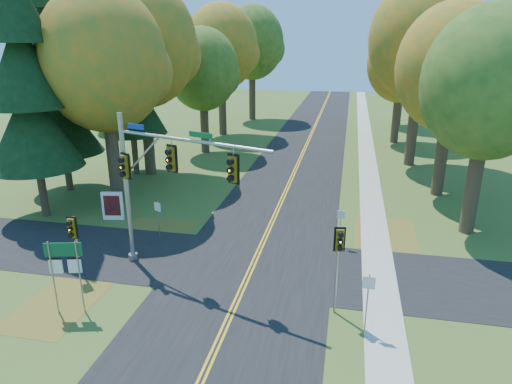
% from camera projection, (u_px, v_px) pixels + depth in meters
% --- Properties ---
extents(ground, '(160.00, 160.00, 0.00)m').
position_uv_depth(ground, '(244.00, 286.00, 21.15)').
color(ground, '#405A1F').
rests_on(ground, ground).
extents(road_main, '(8.00, 160.00, 0.02)m').
position_uv_depth(road_main, '(244.00, 286.00, 21.14)').
color(road_main, black).
rests_on(road_main, ground).
extents(road_cross, '(60.00, 6.00, 0.02)m').
position_uv_depth(road_cross, '(253.00, 265.00, 23.00)').
color(road_cross, black).
rests_on(road_cross, ground).
extents(centerline_left, '(0.10, 160.00, 0.01)m').
position_uv_depth(centerline_left, '(242.00, 285.00, 21.16)').
color(centerline_left, gold).
rests_on(centerline_left, road_main).
extents(centerline_right, '(0.10, 160.00, 0.01)m').
position_uv_depth(centerline_right, '(246.00, 285.00, 21.12)').
color(centerline_right, gold).
rests_on(centerline_right, road_main).
extents(sidewalk_east, '(1.60, 160.00, 0.06)m').
position_uv_depth(sidewalk_east, '(381.00, 300.00, 19.95)').
color(sidewalk_east, '#9E998E').
rests_on(sidewalk_east, ground).
extents(leaf_patch_w_near, '(4.00, 6.00, 0.00)m').
position_uv_depth(leaf_patch_w_near, '(149.00, 238.00, 26.09)').
color(leaf_patch_w_near, brown).
rests_on(leaf_patch_w_near, ground).
extents(leaf_patch_e, '(3.50, 8.00, 0.00)m').
position_uv_depth(leaf_patch_e, '(387.00, 244.00, 25.41)').
color(leaf_patch_e, brown).
rests_on(leaf_patch_e, ground).
extents(leaf_patch_w_far, '(3.00, 5.00, 0.00)m').
position_uv_depth(leaf_patch_w_far, '(60.00, 303.00, 19.80)').
color(leaf_patch_w_far, brown).
rests_on(leaf_patch_w_far, ground).
extents(tree_w_a, '(8.00, 8.00, 14.15)m').
position_uv_depth(tree_w_a, '(105.00, 61.00, 28.89)').
color(tree_w_a, '#38281C').
rests_on(tree_w_a, ground).
extents(tree_e_a, '(7.20, 7.20, 12.73)m').
position_uv_depth(tree_e_a, '(491.00, 84.00, 24.30)').
color(tree_e_a, '#38281C').
rests_on(tree_e_a, ground).
extents(tree_w_b, '(8.60, 8.60, 15.38)m').
position_uv_depth(tree_w_b, '(142.00, 44.00, 35.11)').
color(tree_w_b, '#38281C').
rests_on(tree_w_b, ground).
extents(tree_e_b, '(7.60, 7.60, 13.33)m').
position_uv_depth(tree_e_b, '(454.00, 69.00, 30.60)').
color(tree_e_b, '#38281C').
rests_on(tree_e_b, ground).
extents(tree_w_c, '(6.80, 6.80, 11.91)m').
position_uv_depth(tree_w_c, '(203.00, 70.00, 43.06)').
color(tree_w_c, '#38281C').
rests_on(tree_w_c, ground).
extents(tree_e_c, '(8.80, 8.80, 15.79)m').
position_uv_depth(tree_e_c, '(423.00, 40.00, 37.75)').
color(tree_e_c, '#38281C').
rests_on(tree_e_c, ground).
extents(tree_w_d, '(8.20, 8.20, 14.56)m').
position_uv_depth(tree_w_d, '(222.00, 47.00, 50.65)').
color(tree_w_d, '#38281C').
rests_on(tree_w_d, ground).
extents(tree_e_d, '(7.00, 7.00, 12.32)m').
position_uv_depth(tree_e_d, '(402.00, 64.00, 47.16)').
color(tree_e_d, '#38281C').
rests_on(tree_e_d, ground).
extents(tree_w_e, '(8.40, 8.40, 14.97)m').
position_uv_depth(tree_w_e, '(253.00, 43.00, 60.43)').
color(tree_w_e, '#38281C').
rests_on(tree_w_e, ground).
extents(tree_e_e, '(7.80, 7.80, 13.74)m').
position_uv_depth(tree_e_e, '(405.00, 51.00, 56.54)').
color(tree_e_e, '#38281C').
rests_on(tree_e_e, ground).
extents(pine_a, '(5.60, 5.60, 19.48)m').
position_uv_depth(pine_a, '(23.00, 69.00, 26.50)').
color(pine_a, '#38281C').
rests_on(pine_a, ground).
extents(pine_b, '(5.60, 5.60, 17.31)m').
position_uv_depth(pine_b, '(55.00, 79.00, 31.75)').
color(pine_b, '#38281C').
rests_on(pine_b, ground).
extents(pine_c, '(5.60, 5.60, 20.56)m').
position_uv_depth(pine_c, '(126.00, 53.00, 35.31)').
color(pine_c, '#38281C').
rests_on(pine_c, ground).
extents(traffic_mast, '(7.99, 2.92, 7.61)m').
position_uv_depth(traffic_mast, '(156.00, 175.00, 21.02)').
color(traffic_mast, '#919299').
rests_on(traffic_mast, ground).
extents(east_signal_pole, '(0.46, 0.53, 3.96)m').
position_uv_depth(east_signal_pole, '(339.00, 249.00, 18.00)').
color(east_signal_pole, '#95979D').
rests_on(east_signal_pole, ground).
extents(ped_signal_pole, '(0.49, 0.56, 3.10)m').
position_uv_depth(ped_signal_pole, '(73.00, 232.00, 21.27)').
color(ped_signal_pole, gray).
rests_on(ped_signal_pole, ground).
extents(route_sign_cluster, '(1.48, 0.41, 3.24)m').
position_uv_depth(route_sign_cluster, '(65.00, 263.00, 18.45)').
color(route_sign_cluster, gray).
rests_on(route_sign_cluster, ground).
extents(info_kiosk, '(1.32, 0.42, 1.82)m').
position_uv_depth(info_kiosk, '(113.00, 206.00, 28.51)').
color(info_kiosk, white).
rests_on(info_kiosk, ground).
extents(reg_sign_e_north, '(0.41, 0.07, 2.15)m').
position_uv_depth(reg_sign_e_north, '(341.00, 221.00, 24.70)').
color(reg_sign_e_north, gray).
rests_on(reg_sign_e_north, ground).
extents(reg_sign_e_south, '(0.48, 0.07, 2.51)m').
position_uv_depth(reg_sign_e_south, '(368.00, 293.00, 17.33)').
color(reg_sign_e_south, gray).
rests_on(reg_sign_e_south, ground).
extents(reg_sign_w, '(0.44, 0.21, 2.41)m').
position_uv_depth(reg_sign_w, '(158.00, 214.00, 25.17)').
color(reg_sign_w, gray).
rests_on(reg_sign_w, ground).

